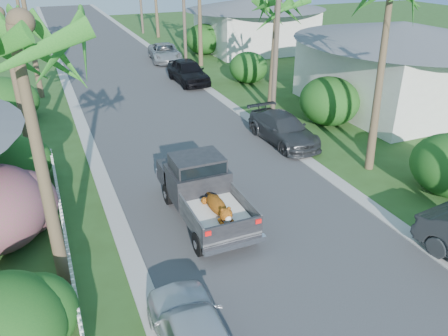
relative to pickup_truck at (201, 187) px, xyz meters
name	(u,v)px	position (x,y,z in m)	size (l,w,h in m)	color
ground	(323,300)	(1.46, -5.34, -1.01)	(120.00, 120.00, 0.00)	#2A4A1B
road	(127,76)	(1.46, 19.66, -1.00)	(8.00, 100.00, 0.02)	#38383A
curb_left	(66,82)	(-2.84, 19.66, -0.98)	(0.60, 100.00, 0.06)	#A5A39E
curb_right	(182,70)	(5.76, 19.66, -0.98)	(0.60, 100.00, 0.06)	#A5A39E
pickup_truck	(201,187)	(0.00, 0.00, 0.00)	(1.98, 5.12, 2.06)	black
parked_car_rm	(283,129)	(5.83, 4.40, -0.35)	(1.85, 4.56, 1.32)	#303235
parked_car_rf	(188,72)	(5.06, 16.15, -0.21)	(1.89, 4.70, 1.60)	black
parked_car_rd	(165,53)	(5.46, 23.28, -0.31)	(2.31, 5.01, 1.39)	#9EA0A4
palm_l_a	(12,26)	(-4.74, -2.34, 5.92)	(4.40, 4.40, 8.20)	brown
palm_l_b	(1,14)	(-5.34, 6.66, 5.14)	(4.40, 4.40, 7.40)	brown
shrub_l_a	(4,329)	(-6.04, -4.34, 0.09)	(2.60, 2.86, 2.20)	#134517
shrub_l_c	(13,163)	(-5.94, 4.66, -0.01)	(2.40, 2.64, 2.00)	#134517
shrub_l_d	(1,101)	(-6.54, 12.66, 0.19)	(3.20, 3.52, 2.40)	#134517
shrub_r_b	(329,101)	(9.26, 5.66, 0.24)	(3.00, 3.30, 2.50)	#134517
shrub_r_c	(248,67)	(8.96, 14.66, 0.04)	(2.60, 2.86, 2.10)	#134517
shrub_r_d	(204,39)	(9.46, 24.66, 0.29)	(3.20, 3.52, 2.60)	#134517
picket_fence	(64,226)	(-4.54, 0.16, -0.51)	(0.10, 11.00, 1.00)	white
house_right_near	(396,69)	(14.46, 6.66, 1.21)	(8.00, 9.00, 4.80)	silver
house_right_far	(255,26)	(14.46, 24.66, 1.11)	(9.00, 8.00, 4.60)	silver
utility_pole_b	(277,32)	(7.06, 7.66, 3.59)	(1.60, 0.26, 9.00)	brown
utility_pole_c	(184,3)	(7.06, 22.66, 3.59)	(1.60, 0.26, 9.00)	brown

